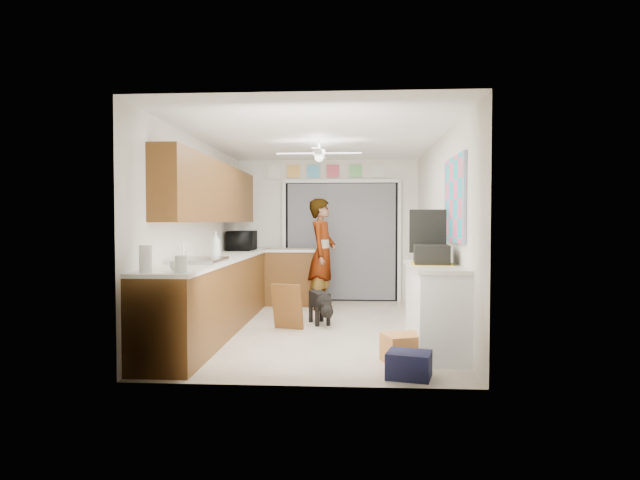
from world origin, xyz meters
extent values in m
plane|color=#BEAE99|center=(0.00, 0.00, 0.00)|extent=(5.00, 5.00, 0.00)
plane|color=white|center=(0.00, 0.00, 2.50)|extent=(5.00, 5.00, 0.00)
plane|color=silver|center=(0.00, 2.50, 1.25)|extent=(3.20, 0.00, 3.20)
plane|color=silver|center=(0.00, -2.50, 1.25)|extent=(3.20, 0.00, 3.20)
plane|color=silver|center=(-1.60, 0.00, 1.25)|extent=(0.00, 5.00, 5.00)
plane|color=silver|center=(1.60, 0.00, 1.25)|extent=(0.00, 5.00, 5.00)
cube|color=brown|center=(-1.30, 0.00, 0.45)|extent=(0.60, 4.80, 0.90)
cube|color=white|center=(-1.29, 0.00, 0.92)|extent=(0.62, 4.80, 0.04)
cube|color=brown|center=(-1.44, 0.20, 1.80)|extent=(0.32, 4.00, 0.80)
cube|color=silver|center=(-1.29, -1.00, 0.95)|extent=(0.50, 0.76, 0.06)
cylinder|color=silver|center=(-1.48, -1.00, 1.05)|extent=(0.03, 0.03, 0.22)
cube|color=brown|center=(-0.50, 2.00, 0.45)|extent=(1.00, 0.60, 0.90)
cube|color=white|center=(-0.50, 2.00, 0.92)|extent=(1.04, 0.64, 0.04)
cube|color=black|center=(0.25, 2.47, 1.05)|extent=(2.00, 0.06, 2.10)
cube|color=slate|center=(0.25, 2.43, 1.05)|extent=(1.90, 0.03, 2.05)
cube|color=white|center=(-0.77, 2.44, 1.05)|extent=(0.06, 0.04, 2.10)
cube|color=white|center=(1.27, 2.44, 1.05)|extent=(0.06, 0.04, 2.10)
cube|color=white|center=(0.25, 2.44, 2.12)|extent=(2.10, 0.04, 0.06)
cube|color=#EFB44F|center=(-0.60, 2.47, 2.30)|extent=(0.22, 0.02, 0.22)
cube|color=#52B5DC|center=(-0.25, 2.47, 2.30)|extent=(0.22, 0.02, 0.22)
cube|color=#CA4B5F|center=(0.10, 2.47, 2.30)|extent=(0.22, 0.02, 0.22)
cube|color=#6FC06D|center=(0.50, 2.47, 2.30)|extent=(0.22, 0.02, 0.22)
cube|color=silver|center=(0.90, 2.47, 2.30)|extent=(0.22, 0.02, 0.22)
cube|color=silver|center=(-0.95, 2.47, 2.30)|extent=(0.22, 0.02, 0.26)
cube|color=white|center=(1.35, -1.20, 0.45)|extent=(0.50, 1.40, 0.90)
cube|color=white|center=(1.34, -1.20, 0.92)|extent=(0.54, 1.44, 0.04)
cube|color=#E85580|center=(1.58, -1.00, 1.65)|extent=(0.03, 1.15, 0.95)
cube|color=white|center=(0.00, 0.20, 2.32)|extent=(1.14, 1.14, 0.24)
imported|color=black|center=(-1.33, 1.52, 1.10)|extent=(0.39, 0.58, 0.32)
imported|color=silver|center=(-1.35, -0.09, 1.11)|extent=(0.17, 0.17, 0.34)
imported|color=white|center=(-1.20, -2.07, 0.99)|extent=(0.12, 0.12, 0.10)
cylinder|color=silver|center=(-1.10, -2.25, 1.02)|extent=(0.13, 0.13, 0.16)
cylinder|color=white|center=(-1.43, -2.25, 1.07)|extent=(0.13, 0.13, 0.25)
cube|color=black|center=(1.32, -1.08, 1.05)|extent=(0.41, 0.52, 0.21)
cube|color=yellow|center=(1.32, -1.08, 0.94)|extent=(0.48, 0.61, 0.02)
cube|color=black|center=(1.32, -0.79, 1.30)|extent=(0.42, 0.06, 0.50)
cube|color=#C87F3F|center=(1.00, -1.66, 0.14)|extent=(0.54, 0.47, 0.28)
cube|color=#141633|center=(0.97, -2.20, 0.12)|extent=(0.45, 0.40, 0.23)
cube|color=brown|center=(-0.39, -0.15, 0.30)|extent=(0.43, 0.26, 0.60)
imported|color=white|center=(-0.03, 1.55, 0.89)|extent=(0.56, 0.72, 1.77)
cube|color=black|center=(0.00, 0.28, 0.25)|extent=(0.47, 0.69, 0.50)
camera|label=1|loc=(0.47, -7.00, 1.41)|focal=30.00mm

